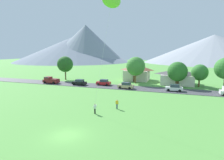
% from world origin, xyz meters
% --- Properties ---
extents(ground_plane, '(400.00, 400.00, 0.00)m').
position_xyz_m(ground_plane, '(0.00, 0.00, 0.00)').
color(ground_plane, '#569942').
extents(road_strip, '(160.00, 6.67, 0.08)m').
position_xyz_m(road_strip, '(0.00, 30.95, 0.04)').
color(road_strip, '#424247').
rests_on(road_strip, ground).
extents(mountain_far_east_ridge, '(123.03, 123.03, 25.02)m').
position_xyz_m(mountain_far_east_ridge, '(42.68, 171.22, 12.51)').
color(mountain_far_east_ridge, '#8E939E').
rests_on(mountain_far_east_ridge, ground).
extents(mountain_west_ridge, '(112.64, 112.64, 24.42)m').
position_xyz_m(mountain_west_ridge, '(-85.85, 145.25, 12.21)').
color(mountain_west_ridge, slate).
rests_on(mountain_west_ridge, ground).
extents(mountain_central_ridge, '(75.75, 75.75, 35.15)m').
position_xyz_m(mountain_central_ridge, '(-71.65, 144.51, 17.57)').
color(mountain_central_ridge, gray).
rests_on(mountain_central_ridge, ground).
extents(house_leftmost, '(10.18, 8.41, 4.67)m').
position_xyz_m(house_leftmost, '(12.36, 41.84, 2.42)').
color(house_leftmost, beige).
rests_on(house_leftmost, ground).
extents(house_left_center, '(8.66, 8.44, 5.50)m').
position_xyz_m(house_left_center, '(-1.00, 45.55, 2.85)').
color(house_left_center, beige).
rests_on(house_left_center, ground).
extents(tree_near_left, '(5.53, 5.53, 7.13)m').
position_xyz_m(tree_near_left, '(12.31, 37.17, 4.36)').
color(tree_near_left, brown).
rests_on(tree_near_left, ground).
extents(tree_left_of_center, '(5.55, 5.55, 8.31)m').
position_xyz_m(tree_left_of_center, '(-25.24, 38.20, 5.53)').
color(tree_left_of_center, brown).
rests_on(tree_left_of_center, ground).
extents(tree_center, '(5.91, 5.91, 8.37)m').
position_xyz_m(tree_center, '(-0.10, 39.03, 5.40)').
color(tree_center, brown).
rests_on(tree_center, ground).
extents(tree_right_of_center, '(4.59, 4.59, 6.41)m').
position_xyz_m(tree_right_of_center, '(18.26, 39.15, 4.10)').
color(tree_right_of_center, brown).
rests_on(tree_right_of_center, ground).
extents(parked_car_white_west_end, '(4.28, 2.23, 1.68)m').
position_xyz_m(parked_car_white_west_end, '(11.70, 30.55, 0.87)').
color(parked_car_white_west_end, white).
rests_on(parked_car_white_west_end, road_strip).
extents(parked_car_red_mid_west, '(4.27, 2.21, 1.68)m').
position_xyz_m(parked_car_red_mid_west, '(-8.28, 32.41, 0.87)').
color(parked_car_red_mid_west, red).
rests_on(parked_car_red_mid_west, road_strip).
extents(parked_car_black_mid_east, '(4.27, 2.21, 1.68)m').
position_xyz_m(parked_car_black_mid_east, '(-15.16, 30.12, 0.87)').
color(parked_car_black_mid_east, black).
rests_on(parked_car_black_mid_east, road_strip).
extents(parked_car_tan_east_end, '(4.28, 2.23, 1.68)m').
position_xyz_m(parked_car_tan_east_end, '(-0.70, 29.66, 0.87)').
color(parked_car_tan_east_end, tan).
rests_on(parked_car_tan_east_end, road_strip).
extents(pickup_truck_maroon_east_side, '(5.27, 2.46, 1.99)m').
position_xyz_m(pickup_truck_maroon_east_side, '(-25.21, 29.88, 1.06)').
color(pickup_truck_maroon_east_side, maroon).
rests_on(pickup_truck_maroon_east_side, road_strip).
extents(kite_flyer_with_kite, '(3.73, 5.59, 19.40)m').
position_xyz_m(kite_flyer_with_kite, '(1.59, 11.40, 18.02)').
color(kite_flyer_with_kite, black).
rests_on(kite_flyer_with_kite, ground).
extents(watcher_person, '(0.56, 0.24, 1.68)m').
position_xyz_m(watcher_person, '(2.48, 11.86, 0.88)').
color(watcher_person, navy).
rests_on(watcher_person, ground).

